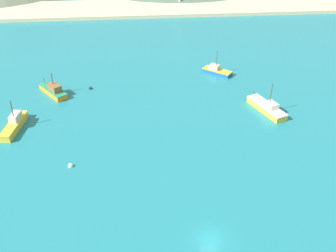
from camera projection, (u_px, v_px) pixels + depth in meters
The scene contains 8 objects.
ground at pixel (185, 129), 86.94m from camera, with size 260.00×280.00×0.50m.
fishing_boat_0 at pixel (217, 71), 108.56m from camera, with size 7.32×6.58×6.09m.
fishing_boat_3 at pixel (267, 108), 92.18m from camera, with size 6.62×11.09×6.94m.
fishing_boat_4 at pixel (14, 124), 86.19m from camera, with size 3.79×10.36×6.16m.
fishing_boat_5 at pixel (54, 91), 98.84m from camera, with size 7.46×8.90×5.45m.
buoy_0 at pixel (90, 88), 101.65m from camera, with size 0.85×0.85×0.85m.
buoy_1 at pixel (71, 166), 75.90m from camera, with size 0.92×0.92×0.92m.
beach_strip at pixel (158, 8), 155.08m from camera, with size 247.00×20.58×1.20m, color beige.
Camera 1 is at (-9.77, -42.85, 46.32)m, focal length 45.83 mm.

